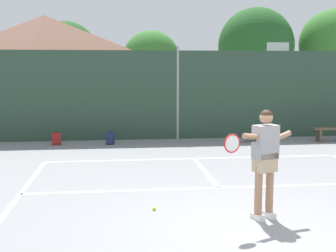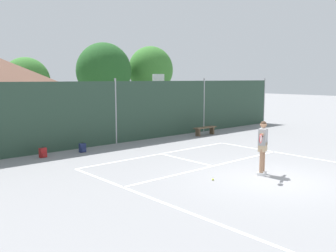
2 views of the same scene
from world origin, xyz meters
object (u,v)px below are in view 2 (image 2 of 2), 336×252
(basketball_hoop, at_px, (158,94))
(backpack_red, at_px, (43,153))
(tennis_player, at_px, (263,143))
(tennis_ball, at_px, (213,179))
(backpack_navy, at_px, (83,148))
(courtside_bench, at_px, (205,129))

(basketball_hoop, relative_size, backpack_red, 7.67)
(tennis_player, xyz_separation_m, backpack_red, (-4.48, 7.68, -0.92))
(tennis_ball, bearing_deg, backpack_navy, 97.48)
(backpack_navy, height_order, courtside_bench, courtside_bench)
(backpack_navy, bearing_deg, basketball_hoop, 21.89)
(backpack_red, relative_size, backpack_navy, 1.00)
(tennis_ball, distance_m, backpack_red, 7.54)
(tennis_player, bearing_deg, backpack_red, 120.23)
(basketball_hoop, xyz_separation_m, backpack_navy, (-6.69, -2.69, -2.12))
(tennis_ball, relative_size, backpack_red, 0.14)
(tennis_player, bearing_deg, courtside_bench, 55.24)
(basketball_hoop, height_order, tennis_player, basketball_hoop)
(basketball_hoop, relative_size, backpack_navy, 7.67)
(tennis_ball, distance_m, backpack_navy, 6.99)
(basketball_hoop, distance_m, backpack_red, 9.10)
(backpack_red, bearing_deg, basketball_hoop, 16.93)
(basketball_hoop, bearing_deg, backpack_red, -163.07)
(tennis_player, distance_m, courtside_bench, 8.95)
(basketball_hoop, height_order, tennis_ball, basketball_hoop)
(tennis_ball, bearing_deg, courtside_bench, 44.20)
(backpack_red, xyz_separation_m, backpack_navy, (1.77, -0.11, 0.00))
(tennis_ball, height_order, backpack_red, backpack_red)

